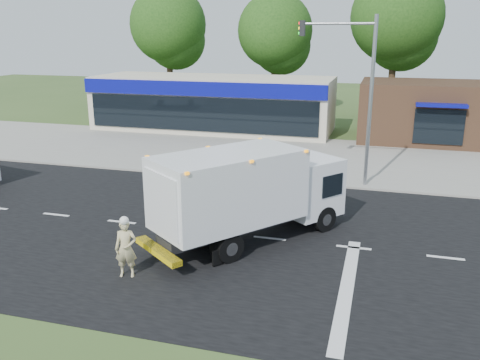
{
  "coord_description": "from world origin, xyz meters",
  "views": [
    {
      "loc": [
        3.68,
        -16.77,
        7.25
      ],
      "look_at": [
        -1.54,
        1.44,
        1.7
      ],
      "focal_mm": 38.0,
      "sensor_mm": 36.0,
      "label": 1
    }
  ],
  "objects": [
    {
      "name": "ground",
      "position": [
        0.0,
        0.0,
        0.0
      ],
      "size": [
        120.0,
        120.0,
        0.0
      ],
      "primitive_type": "plane",
      "color": "#385123",
      "rests_on": "ground"
    },
    {
      "name": "road_asphalt",
      "position": [
        0.0,
        0.0,
        0.0
      ],
      "size": [
        60.0,
        14.0,
        0.02
      ],
      "primitive_type": "cube",
      "color": "black",
      "rests_on": "ground"
    },
    {
      "name": "sidewalk",
      "position": [
        0.0,
        8.2,
        0.06
      ],
      "size": [
        60.0,
        2.4,
        0.12
      ],
      "primitive_type": "cube",
      "color": "gray",
      "rests_on": "ground"
    },
    {
      "name": "parking_apron",
      "position": [
        0.0,
        14.0,
        0.01
      ],
      "size": [
        60.0,
        9.0,
        0.02
      ],
      "primitive_type": "cube",
      "color": "gray",
      "rests_on": "ground"
    },
    {
      "name": "lane_markings",
      "position": [
        1.35,
        -1.35,
        0.02
      ],
      "size": [
        55.2,
        7.0,
        0.01
      ],
      "color": "silver",
      "rests_on": "road_asphalt"
    },
    {
      "name": "ems_box_truck",
      "position": [
        -0.72,
        -0.4,
        1.95
      ],
      "size": [
        6.48,
        7.48,
        3.38
      ],
      "rotation": [
        0.0,
        0.0,
        0.92
      ],
      "color": "black",
      "rests_on": "ground"
    },
    {
      "name": "emergency_worker",
      "position": [
        -3.57,
        -4.07,
        0.96
      ],
      "size": [
        0.77,
        0.61,
        1.95
      ],
      "rotation": [
        0.0,
        0.0,
        0.28
      ],
      "color": "#C9BA86",
      "rests_on": "ground"
    },
    {
      "name": "retail_strip_mall",
      "position": [
        -9.0,
        19.93,
        2.01
      ],
      "size": [
        18.0,
        6.2,
        4.0
      ],
      "color": "beige",
      "rests_on": "ground"
    },
    {
      "name": "brown_storefront",
      "position": [
        7.0,
        19.98,
        2.0
      ],
      "size": [
        10.0,
        6.7,
        4.0
      ],
      "color": "#382316",
      "rests_on": "ground"
    },
    {
      "name": "traffic_signal_pole",
      "position": [
        2.35,
        7.6,
        4.92
      ],
      "size": [
        3.51,
        0.25,
        8.0
      ],
      "color": "gray",
      "rests_on": "ground"
    },
    {
      "name": "background_trees",
      "position": [
        -0.85,
        28.16,
        7.38
      ],
      "size": [
        36.77,
        7.39,
        12.1
      ],
      "color": "#332114",
      "rests_on": "ground"
    }
  ]
}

